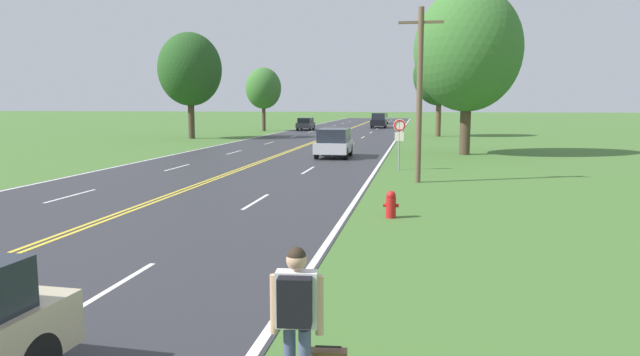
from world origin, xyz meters
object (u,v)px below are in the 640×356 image
at_px(fire_hydrant, 391,204).
at_px(car_silver_suv_approaching, 334,142).
at_px(car_dark_grey_hatchback_mid_near, 306,124).
at_px(car_white_suv_receding, 382,118).
at_px(hitchhiker_person, 296,308).
at_px(tree_left_verge, 263,88).
at_px(tree_behind_sign, 468,50).
at_px(tree_mid_treeline, 190,70).
at_px(traffic_sign, 399,132).
at_px(car_black_van_mid_far, 379,120).
at_px(tree_right_cluster, 440,76).

height_order(fire_hydrant, car_silver_suv_approaching, car_silver_suv_approaching).
bearing_deg(car_dark_grey_hatchback_mid_near, car_white_suv_receding, -18.86).
xyz_separation_m(hitchhiker_person, fire_hydrant, (0.51, 10.38, -0.67)).
height_order(fire_hydrant, car_dark_grey_hatchback_mid_near, car_dark_grey_hatchback_mid_near).
bearing_deg(fire_hydrant, tree_left_verge, 109.60).
relative_size(tree_left_verge, tree_behind_sign, 0.70).
height_order(hitchhiker_person, car_dark_grey_hatchback_mid_near, hitchhiker_person).
bearing_deg(tree_mid_treeline, traffic_sign, -47.57).
distance_m(hitchhiker_person, tree_left_verge, 61.00).
xyz_separation_m(hitchhiker_person, tree_mid_treeline, (-19.42, 43.85, 5.20)).
distance_m(tree_left_verge, car_black_van_mid_far, 16.94).
distance_m(fire_hydrant, traffic_sign, 11.99).
relative_size(tree_behind_sign, car_black_van_mid_far, 2.19).
bearing_deg(traffic_sign, hitchhiker_person, -90.75).
distance_m(car_silver_suv_approaching, car_dark_grey_hatchback_mid_near, 34.79).
relative_size(tree_mid_treeline, car_dark_grey_hatchback_mid_near, 2.74).
height_order(traffic_sign, car_black_van_mid_far, traffic_sign).
bearing_deg(car_silver_suv_approaching, tree_left_verge, -158.08).
bearing_deg(car_white_suv_receding, car_silver_suv_approaching, 3.14).
relative_size(hitchhiker_person, car_black_van_mid_far, 0.37).
distance_m(hitchhiker_person, tree_right_cluster, 51.45).
distance_m(hitchhiker_person, car_dark_grey_hatchback_mid_near, 63.00).
bearing_deg(tree_right_cluster, car_white_suv_receding, 103.30).
relative_size(tree_mid_treeline, tree_right_cluster, 1.09).
bearing_deg(tree_right_cluster, traffic_sign, -95.41).
bearing_deg(hitchhiker_person, fire_hydrant, -8.19).
height_order(hitchhiker_person, tree_behind_sign, tree_behind_sign).
height_order(hitchhiker_person, car_white_suv_receding, hitchhiker_person).
bearing_deg(tree_mid_treeline, tree_behind_sign, -27.92).
distance_m(fire_hydrant, car_white_suv_receding, 73.33).
distance_m(tree_behind_sign, tree_right_cluster, 19.79).
bearing_deg(tree_left_verge, car_silver_suv_approaching, -67.17).
bearing_deg(car_dark_grey_hatchback_mid_near, traffic_sign, -161.65).
relative_size(traffic_sign, car_white_suv_receding, 0.63).
distance_m(tree_mid_treeline, car_silver_suv_approaching, 22.85).
distance_m(tree_left_verge, tree_right_cluster, 21.04).
xyz_separation_m(tree_behind_sign, car_black_van_mid_far, (-8.14, 37.79, -5.52)).
height_order(tree_behind_sign, tree_right_cluster, tree_behind_sign).
xyz_separation_m(traffic_sign, car_white_suv_receding, (-4.92, 61.25, -0.98)).
bearing_deg(car_dark_grey_hatchback_mid_near, tree_behind_sign, -150.98).
bearing_deg(tree_right_cluster, tree_behind_sign, -86.88).
bearing_deg(car_white_suv_receding, traffic_sign, 6.87).
relative_size(tree_mid_treeline, car_silver_suv_approaching, 2.40).
height_order(car_dark_grey_hatchback_mid_near, car_black_van_mid_far, car_black_van_mid_far).
xyz_separation_m(traffic_sign, tree_left_verge, (-16.94, 36.28, 3.04)).
height_order(tree_behind_sign, car_dark_grey_hatchback_mid_near, tree_behind_sign).
distance_m(traffic_sign, tree_behind_sign, 10.91).
relative_size(hitchhiker_person, tree_mid_treeline, 0.18).
bearing_deg(car_dark_grey_hatchback_mid_near, car_silver_suv_approaching, -165.17).
relative_size(car_black_van_mid_far, car_white_suv_receding, 1.19).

